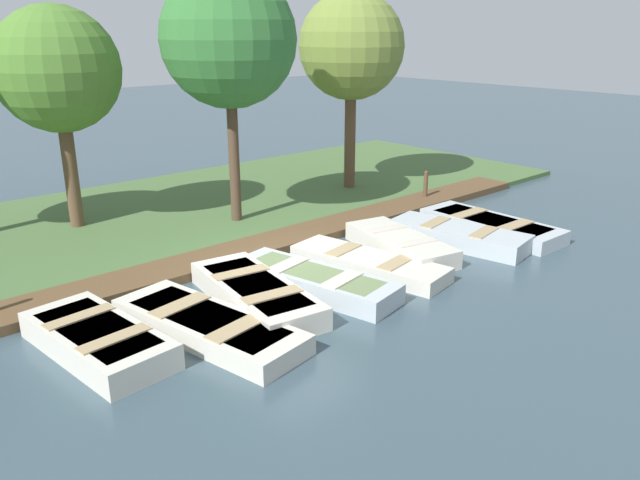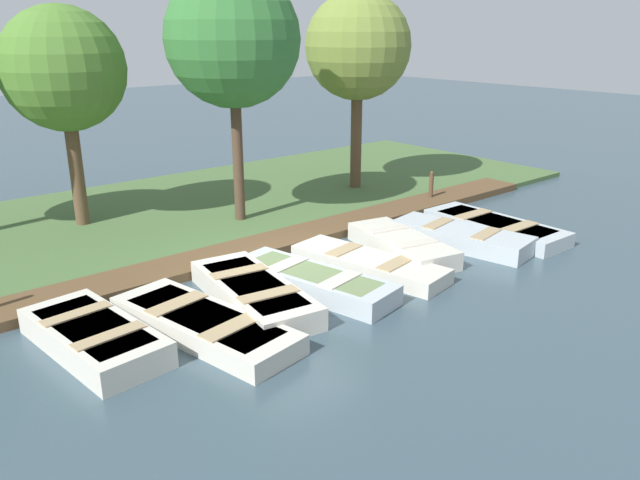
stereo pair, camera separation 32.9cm
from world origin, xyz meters
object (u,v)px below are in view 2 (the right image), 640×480
rowboat_1 (204,324)px  rowboat_6 (461,237)px  rowboat_2 (254,293)px  rowboat_4 (369,264)px  rowboat_5 (402,245)px  rowboat_0 (94,336)px  rowboat_7 (495,227)px  park_tree_left (63,70)px  mooring_post_far (431,187)px  park_tree_center (233,40)px  rowboat_3 (313,281)px  park_tree_right (358,47)px

rowboat_1 → rowboat_6: rowboat_6 is taller
rowboat_2 → rowboat_4: bearing=94.9°
rowboat_2 → rowboat_5: rowboat_2 is taller
rowboat_0 → rowboat_7: rowboat_0 is taller
rowboat_2 → rowboat_5: 3.94m
park_tree_left → rowboat_1: bearing=-4.5°
rowboat_1 → rowboat_6: size_ratio=1.12×
rowboat_1 → rowboat_5: rowboat_5 is taller
rowboat_1 → rowboat_4: bearing=83.3°
rowboat_4 → mooring_post_far: 5.55m
rowboat_5 → park_tree_left: size_ratio=0.57×
rowboat_7 → rowboat_4: bearing=-92.3°
rowboat_4 → rowboat_5: size_ratio=1.16×
rowboat_0 → park_tree_left: (-6.13, 2.08, 3.55)m
mooring_post_far → park_tree_center: 6.74m
rowboat_3 → park_tree_right: size_ratio=0.61×
rowboat_5 → park_tree_left: bearing=-130.8°
rowboat_5 → park_tree_center: park_tree_center is taller
rowboat_7 → rowboat_2: bearing=-92.5°
rowboat_1 → park_tree_center: park_tree_center is taller
rowboat_1 → rowboat_2: 1.34m
rowboat_6 → park_tree_center: park_tree_center is taller
rowboat_0 → rowboat_4: (0.38, 5.50, -0.06)m
rowboat_5 → rowboat_4: bearing=-66.0°
rowboat_0 → rowboat_4: size_ratio=0.83×
rowboat_5 → rowboat_0: bearing=-78.6°
rowboat_5 → park_tree_right: size_ratio=0.53×
rowboat_4 → mooring_post_far: size_ratio=3.77×
rowboat_3 → park_tree_left: 7.70m
rowboat_4 → park_tree_left: size_ratio=0.66×
park_tree_left → park_tree_right: park_tree_right is taller
park_tree_right → park_tree_left: bearing=-101.7°
rowboat_5 → mooring_post_far: (-2.31, 3.65, 0.25)m
rowboat_3 → rowboat_7: (0.19, 5.48, -0.02)m
rowboat_0 → rowboat_7: (0.60, 9.47, -0.04)m
rowboat_5 → park_tree_right: (-4.67, 2.98, 3.94)m
rowboat_1 → park_tree_left: park_tree_left is taller
rowboat_3 → rowboat_7: 5.48m
mooring_post_far → park_tree_right: park_tree_right is taller
rowboat_3 → rowboat_6: size_ratio=1.06×
rowboat_2 → park_tree_left: 7.30m
rowboat_7 → rowboat_5: bearing=-99.1°
rowboat_0 → rowboat_1: (0.63, 1.55, -0.04)m
rowboat_1 → park_tree_right: park_tree_right is taller
rowboat_0 → rowboat_3: (0.42, 4.00, -0.02)m
park_tree_left → park_tree_right: (1.58, 7.65, 0.38)m
rowboat_0 → rowboat_2: (0.20, 2.81, -0.00)m
rowboat_3 → rowboat_5: 2.77m
rowboat_5 → park_tree_center: size_ratio=0.50×
rowboat_5 → mooring_post_far: 4.33m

